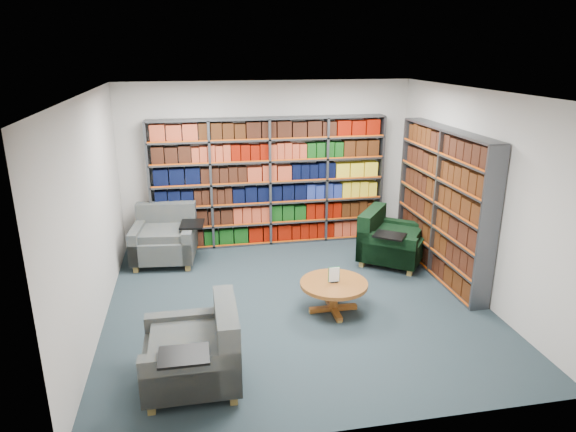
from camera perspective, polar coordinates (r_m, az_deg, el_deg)
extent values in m
cube|color=#1D2A31|center=(7.10, 0.91, -9.61)|extent=(5.00, 5.00, 0.01)
cube|color=white|center=(6.31, 1.04, 13.62)|extent=(5.00, 5.00, 0.01)
cube|color=beige|center=(8.96, -2.28, 5.86)|extent=(5.00, 0.01, 2.80)
cube|color=beige|center=(4.31, 7.79, -8.21)|extent=(5.00, 0.01, 2.80)
cube|color=beige|center=(6.56, -21.00, 0.04)|extent=(0.01, 5.00, 2.80)
cube|color=beige|center=(7.47, 20.16, 2.26)|extent=(0.01, 5.00, 2.80)
cube|color=#47494F|center=(8.87, -2.10, 3.74)|extent=(4.00, 0.28, 2.20)
cube|color=silver|center=(8.99, -2.22, 3.94)|extent=(4.00, 0.02, 2.20)
cube|color=#D84C0A|center=(8.74, -1.97, 3.53)|extent=(4.00, 0.01, 2.20)
cube|color=black|center=(9.14, -2.03, -1.87)|extent=(3.88, 0.21, 0.29)
cube|color=#0B370B|center=(9.02, -2.06, 0.32)|extent=(3.88, 0.21, 0.29)
cube|color=black|center=(8.92, -2.08, 2.57)|extent=(3.88, 0.21, 0.29)
cube|color=black|center=(8.83, -2.11, 4.86)|extent=(3.88, 0.21, 0.29)
cube|color=black|center=(8.75, -2.14, 7.20)|extent=(3.88, 0.21, 0.29)
cube|color=#A1371E|center=(8.69, -2.17, 9.57)|extent=(3.88, 0.21, 0.29)
cube|color=#47494F|center=(7.97, 16.76, 1.31)|extent=(0.28, 2.50, 2.20)
cube|color=silver|center=(8.03, 17.59, 1.36)|extent=(0.02, 2.50, 2.20)
cube|color=#D84C0A|center=(7.91, 15.93, 1.27)|extent=(0.02, 2.50, 2.20)
cube|color=black|center=(8.27, 16.19, -4.81)|extent=(0.21, 2.38, 0.29)
cube|color=black|center=(8.14, 16.41, -2.43)|extent=(0.21, 2.38, 0.29)
cube|color=black|center=(8.03, 16.64, 0.03)|extent=(0.21, 2.38, 0.29)
cube|color=black|center=(7.93, 16.88, 2.55)|extent=(0.21, 2.38, 0.29)
cube|color=black|center=(7.84, 17.12, 5.13)|extent=(0.21, 2.38, 0.29)
cube|color=#361807|center=(7.77, 17.37, 7.76)|extent=(0.21, 2.38, 0.29)
cube|color=#041635|center=(8.52, -13.53, -3.16)|extent=(1.07, 1.07, 0.34)
cube|color=#041635|center=(8.80, -13.28, -0.97)|extent=(0.98, 0.32, 0.77)
cube|color=#041635|center=(8.57, -16.27, -2.66)|extent=(0.26, 0.98, 0.52)
cube|color=#041635|center=(8.44, -10.84, -2.57)|extent=(0.26, 0.98, 0.52)
cube|color=black|center=(8.29, -10.62, -0.89)|extent=(0.41, 0.51, 0.03)
cube|color=olive|center=(8.32, -16.54, -5.64)|extent=(0.08, 0.08, 0.11)
cube|color=olive|center=(8.19, -11.07, -5.59)|extent=(0.08, 0.08, 0.11)
cube|color=olive|center=(9.04, -15.55, -3.62)|extent=(0.08, 0.08, 0.11)
cube|color=olive|center=(8.92, -10.53, -3.55)|extent=(0.08, 0.08, 0.11)
cube|color=black|center=(8.42, 11.53, -3.37)|extent=(1.30, 1.30, 0.33)
cube|color=black|center=(8.44, 9.25, -1.70)|extent=(0.72, 0.87, 0.74)
cube|color=black|center=(8.04, 10.85, -3.75)|extent=(0.83, 0.67, 0.49)
cube|color=black|center=(8.75, 12.22, -2.01)|extent=(0.83, 0.67, 0.49)
cube|color=black|center=(7.89, 11.22, -2.13)|extent=(0.57, 0.55, 0.03)
cube|color=olive|center=(8.09, 13.36, -6.09)|extent=(0.10, 0.10, 0.10)
cube|color=olive|center=(8.78, 14.49, -4.22)|extent=(0.10, 0.10, 0.10)
cube|color=olive|center=(8.26, 8.19, -5.25)|extent=(0.10, 0.10, 0.10)
cube|color=olive|center=(8.93, 9.71, -3.48)|extent=(0.10, 0.10, 0.10)
cube|color=#041635|center=(5.51, -10.67, -15.51)|extent=(0.95, 0.95, 0.34)
cube|color=#041635|center=(5.40, -6.79, -13.41)|extent=(0.21, 0.95, 0.76)
cube|color=#041635|center=(5.81, -10.74, -12.65)|extent=(0.95, 0.15, 0.51)
cube|color=#041635|center=(5.14, -10.69, -17.18)|extent=(0.95, 0.15, 0.51)
cube|color=black|center=(4.94, -11.51, -14.96)|extent=(0.46, 0.36, 0.03)
cube|color=olive|center=(5.98, -14.43, -15.39)|extent=(0.07, 0.07, 0.11)
cube|color=olive|center=(5.35, -14.92, -19.96)|extent=(0.07, 0.07, 0.11)
cube|color=olive|center=(5.96, -6.70, -15.00)|extent=(0.07, 0.07, 0.11)
cube|color=olive|center=(5.33, -6.05, -19.53)|extent=(0.07, 0.07, 0.11)
cylinder|color=brown|center=(6.74, 5.12, -7.53)|extent=(0.88, 0.88, 0.05)
cylinder|color=brown|center=(6.82, 5.07, -9.01)|extent=(0.12, 0.12, 0.35)
cube|color=brown|center=(6.90, 5.04, -10.17)|extent=(0.64, 0.08, 0.06)
cube|color=brown|center=(6.90, 5.04, -10.17)|extent=(0.08, 0.64, 0.06)
cube|color=black|center=(6.72, 5.13, -7.30)|extent=(0.10, 0.05, 0.01)
cube|color=white|center=(6.68, 5.15, -6.51)|extent=(0.14, 0.01, 0.20)
cube|color=#145926|center=(6.69, 5.13, -6.48)|extent=(0.15, 0.00, 0.21)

